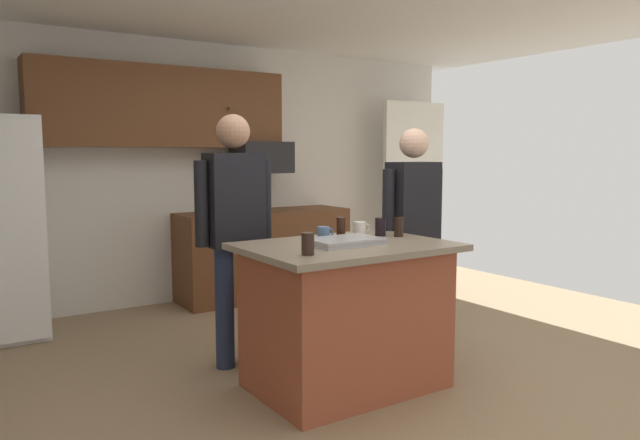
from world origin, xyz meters
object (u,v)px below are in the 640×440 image
mug_blue_stoneware (324,233)px  serving_tray (344,241)px  mug_ceramic_white (360,229)px  person_guest_right (234,222)px  kitchen_island (346,315)px  tumbler_amber (341,228)px  glass_stout_tall (399,227)px  person_host_foreground (413,223)px  glass_dark_ale (380,227)px  microwave_over_range (262,157)px  glass_pilsner (308,244)px

mug_blue_stoneware → serving_tray: 0.23m
mug_ceramic_white → mug_blue_stoneware: mug_ceramic_white is taller
person_guest_right → mug_ceramic_white: bearing=22.6°
kitchen_island → serving_tray: (-0.04, -0.03, 0.48)m
serving_tray → tumbler_amber: bearing=58.3°
glass_stout_tall → tumbler_amber: tumbler_amber is taller
kitchen_island → person_host_foreground: bearing=22.5°
person_host_foreground → mug_blue_stoneware: bearing=-12.0°
glass_dark_ale → tumbler_amber: tumbler_amber is taller
tumbler_amber → serving_tray: 0.31m
microwave_over_range → mug_ceramic_white: 2.38m
glass_dark_ale → mug_blue_stoneware: (-0.45, 0.03, -0.02)m
person_guest_right → mug_blue_stoneware: size_ratio=14.30×
glass_stout_tall → microwave_over_range: bearing=84.5°
microwave_over_range → mug_ceramic_white: size_ratio=4.30×
person_host_foreground → tumbler_amber: bearing=-12.1°
glass_pilsner → serving_tray: bearing=26.6°
mug_ceramic_white → person_guest_right: bearing=142.4°
tumbler_amber → person_guest_right: bearing=136.8°
glass_stout_tall → mug_blue_stoneware: glass_stout_tall is taller
person_guest_right → glass_stout_tall: (0.90, -0.68, -0.03)m
person_guest_right → mug_blue_stoneware: person_guest_right is taller
kitchen_island → mug_blue_stoneware: 0.54m
kitchen_island → glass_pilsner: (-0.42, -0.23, 0.52)m
microwave_over_range → person_guest_right: 2.14m
microwave_over_range → kitchen_island: size_ratio=0.44×
person_guest_right → serving_tray: (0.38, -0.77, -0.07)m
glass_pilsner → tumbler_amber: (0.55, 0.45, 0.01)m
glass_stout_tall → glass_dark_ale: size_ratio=1.10×
glass_pilsner → glass_dark_ale: 0.92m
person_host_foreground → person_guest_right: bearing=-38.3°
person_host_foreground → mug_ceramic_white: person_host_foreground is taller
mug_ceramic_white → glass_pilsner: bearing=-147.9°
person_guest_right → person_host_foreground: size_ratio=1.05×
mug_blue_stoneware → serving_tray: bearing=-89.1°
glass_pilsner → mug_blue_stoneware: (0.38, 0.42, -0.02)m
microwave_over_range → tumbler_amber: 2.39m
tumbler_amber → serving_tray: tumbler_amber is taller
glass_dark_ale → serving_tray: size_ratio=0.28×
mug_ceramic_white → tumbler_amber: size_ratio=0.93×
kitchen_island → glass_pilsner: bearing=-152.1°
glass_stout_tall → tumbler_amber: bearing=155.5°
microwave_over_range → person_host_foreground: size_ratio=0.33×
person_guest_right → serving_tray: bearing=-3.1°
person_guest_right → glass_pilsner: person_guest_right is taller
kitchen_island → person_host_foreground: size_ratio=0.76×
person_guest_right → person_host_foreground: (1.31, -0.37, -0.05)m
microwave_over_range → kitchen_island: microwave_over_range is taller
person_host_foreground → glass_pilsner: (-1.31, -0.59, 0.02)m
kitchen_island → mug_blue_stoneware: size_ratio=10.43×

